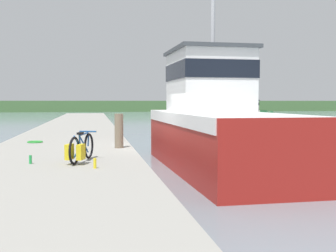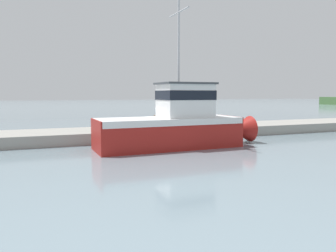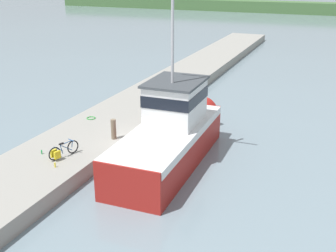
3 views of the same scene
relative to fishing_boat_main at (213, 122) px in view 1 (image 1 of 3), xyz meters
name	(u,v)px [view 1 (image 1 of 3)]	position (x,y,z in m)	size (l,w,h in m)	color
ground_plane	(171,169)	(-1.44, -0.07, -1.54)	(320.00, 320.00, 0.00)	gray
dock_pier	(62,160)	(-4.97, -0.07, -1.15)	(4.49, 80.00, 0.77)	gray
far_shoreline	(237,106)	(28.56, 78.77, -0.35)	(180.00, 5.00, 2.37)	#426638
fishing_boat_main	(213,122)	(0.00, 0.00, 0.00)	(3.24, 10.68, 9.70)	maroon
boat_orange_near	(247,111)	(15.98, 39.24, -0.60)	(5.08, 7.03, 4.65)	#337F47
bicycle_touring	(80,149)	(-4.30, -3.35, -0.43)	(0.74, 1.66, 0.73)	black
mooring_post	(119,131)	(-3.18, -0.31, -0.23)	(0.27, 0.27, 1.09)	#756651
hose_coil	(35,142)	(-6.05, 1.95, -0.74)	(0.54, 0.54, 0.05)	green
water_bottle_on_curb	(95,163)	(-3.95, -4.33, -0.65)	(0.07, 0.07, 0.23)	yellow
water_bottle_by_bike	(30,160)	(-5.44, -3.38, -0.66)	(0.06, 0.06, 0.21)	green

